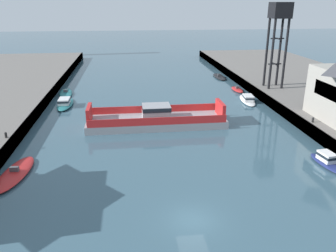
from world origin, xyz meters
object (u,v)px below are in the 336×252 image
at_px(moored_boat_mid_left, 237,90).
at_px(moored_boat_mid_right, 219,77).
at_px(moored_boat_far_left, 15,173).
at_px(moored_boat_upstream_a, 65,103).
at_px(chain_ferry, 156,119).
at_px(crane_tower, 279,21).
at_px(moored_boat_near_left, 66,93).
at_px(moored_boat_far_right, 248,99).
at_px(moored_boat_near_right, 328,161).

relative_size(moored_boat_mid_left, moored_boat_mid_right, 0.65).
height_order(moored_boat_far_left, moored_boat_upstream_a, moored_boat_upstream_a).
xyz_separation_m(moored_boat_mid_left, moored_boat_mid_right, (-0.34, 12.97, -0.04)).
height_order(chain_ferry, crane_tower, crane_tower).
bearing_deg(moored_boat_mid_left, crane_tower, -40.27).
xyz_separation_m(moored_boat_near_left, moored_boat_far_right, (33.98, -9.14, 0.24)).
xyz_separation_m(chain_ferry, moored_boat_near_right, (17.96, -15.32, -0.46)).
bearing_deg(moored_boat_upstream_a, moored_boat_mid_right, 31.01).
height_order(moored_boat_mid_left, moored_boat_mid_right, moored_boat_mid_left).
bearing_deg(moored_boat_far_right, moored_boat_far_left, -144.16).
distance_m(moored_boat_mid_right, crane_tower, 22.98).
bearing_deg(moored_boat_mid_right, crane_tower, -71.87).
relative_size(moored_boat_far_right, moored_boat_upstream_a, 0.98).
xyz_separation_m(moored_boat_far_right, moored_boat_upstream_a, (-32.83, 1.13, 0.05)).
bearing_deg(crane_tower, moored_boat_far_left, -144.99).
xyz_separation_m(moored_boat_near_left, moored_boat_near_right, (34.22, -35.17, 0.28)).
bearing_deg(moored_boat_far_left, moored_boat_mid_left, 43.33).
relative_size(moored_boat_near_right, moored_boat_far_right, 0.75).
xyz_separation_m(chain_ferry, moored_boat_mid_right, (17.98, 31.73, -0.77)).
xyz_separation_m(moored_boat_near_right, moored_boat_far_right, (-0.24, 26.03, -0.04)).
xyz_separation_m(moored_boat_near_right, crane_tower, (5.77, 29.50, 13.36)).
bearing_deg(moored_boat_near_right, moored_boat_mid_right, 89.98).
bearing_deg(moored_boat_upstream_a, moored_boat_far_right, -1.98).
height_order(moored_boat_near_left, moored_boat_upstream_a, moored_boat_upstream_a).
bearing_deg(moored_boat_mid_left, moored_boat_near_left, 178.19).
relative_size(moored_boat_near_right, moored_boat_upstream_a, 0.73).
height_order(moored_boat_mid_left, moored_boat_far_left, moored_boat_far_left).
bearing_deg(crane_tower, moored_boat_mid_right, 108.13).
xyz_separation_m(moored_boat_far_left, moored_boat_far_right, (33.86, 24.46, 0.22)).
height_order(moored_boat_mid_left, crane_tower, crane_tower).
height_order(moored_boat_near_left, moored_boat_far_right, moored_boat_far_right).
height_order(moored_boat_near_left, moored_boat_far_left, moored_boat_far_left).
height_order(moored_boat_near_left, moored_boat_mid_left, moored_boat_mid_left).
height_order(moored_boat_near_right, moored_boat_far_right, moored_boat_near_right).
xyz_separation_m(moored_boat_near_left, moored_boat_mid_right, (34.24, 11.88, -0.03)).
height_order(moored_boat_mid_right, moored_boat_upstream_a, moored_boat_upstream_a).
relative_size(chain_ferry, moored_boat_near_left, 2.51).
bearing_deg(moored_boat_near_left, moored_boat_far_left, -89.79).
height_order(moored_boat_near_left, moored_boat_near_right, moored_boat_near_right).
relative_size(moored_boat_near_right, moored_boat_far_left, 0.71).
relative_size(moored_boat_near_right, moored_boat_mid_left, 1.18).
height_order(moored_boat_near_left, crane_tower, crane_tower).
height_order(chain_ferry, moored_boat_mid_left, chain_ferry).
distance_m(moored_boat_near_left, moored_boat_far_left, 33.60).
bearing_deg(moored_boat_far_left, moored_boat_mid_right, 53.12).
distance_m(moored_boat_far_left, crane_tower, 50.55).
bearing_deg(chain_ferry, moored_boat_near_left, 129.34).
bearing_deg(moored_boat_far_left, moored_boat_far_right, 35.84).
bearing_deg(moored_boat_mid_right, moored_boat_upstream_a, -148.99).
distance_m(moored_boat_upstream_a, crane_tower, 41.14).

